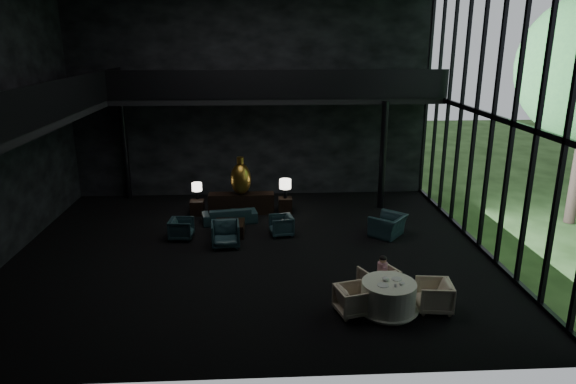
{
  "coord_description": "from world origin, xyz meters",
  "views": [
    {
      "loc": [
        0.32,
        -14.26,
        6.15
      ],
      "look_at": [
        1.11,
        0.5,
        1.71
      ],
      "focal_mm": 32.0,
      "sensor_mm": 36.0,
      "label": 1
    }
  ],
  "objects_px": {
    "lounge_armchair_east": "(281,225)",
    "coffee_table": "(230,228)",
    "child": "(382,266)",
    "dining_chair_north": "(378,279)",
    "bronze_urn": "(241,179)",
    "table_lamp_left": "(197,188)",
    "lounge_armchair_west": "(181,229)",
    "dining_chair_east": "(434,294)",
    "dining_table": "(388,299)",
    "side_table_right": "(285,205)",
    "side_table_left": "(197,208)",
    "window_armchair": "(388,222)",
    "console": "(241,203)",
    "sofa": "(230,213)",
    "dining_chair_west": "(353,299)",
    "table_lamp_right": "(285,185)",
    "lounge_armchair_south": "(225,232)"
  },
  "relations": [
    {
      "from": "side_table_left",
      "to": "dining_table",
      "type": "relative_size",
      "value": 0.37
    },
    {
      "from": "side_table_left",
      "to": "lounge_armchair_east",
      "type": "xyz_separation_m",
      "value": [
        2.96,
        -2.19,
        0.08
      ]
    },
    {
      "from": "table_lamp_right",
      "to": "lounge_armchair_west",
      "type": "xyz_separation_m",
      "value": [
        -3.42,
        -2.47,
        -0.69
      ]
    },
    {
      "from": "lounge_armchair_west",
      "to": "dining_chair_east",
      "type": "bearing_deg",
      "value": -122.83
    },
    {
      "from": "dining_table",
      "to": "child",
      "type": "bearing_deg",
      "value": 85.98
    },
    {
      "from": "bronze_urn",
      "to": "table_lamp_left",
      "type": "bearing_deg",
      "value": 172.29
    },
    {
      "from": "side_table_right",
      "to": "dining_chair_east",
      "type": "distance_m",
      "value": 7.95
    },
    {
      "from": "table_lamp_left",
      "to": "dining_table",
      "type": "distance_m",
      "value": 9.09
    },
    {
      "from": "lounge_armchair_east",
      "to": "coffee_table",
      "type": "distance_m",
      "value": 1.69
    },
    {
      "from": "lounge_armchair_east",
      "to": "window_armchair",
      "type": "relative_size",
      "value": 0.63
    },
    {
      "from": "side_table_left",
      "to": "table_lamp_right",
      "type": "xyz_separation_m",
      "value": [
        3.2,
        0.12,
        0.78
      ]
    },
    {
      "from": "lounge_armchair_west",
      "to": "table_lamp_right",
      "type": "bearing_deg",
      "value": -50.67
    },
    {
      "from": "dining_table",
      "to": "dining_chair_west",
      "type": "height_order",
      "value": "dining_table"
    },
    {
      "from": "side_table_right",
      "to": "dining_table",
      "type": "height_order",
      "value": "dining_table"
    },
    {
      "from": "lounge_armchair_west",
      "to": "coffee_table",
      "type": "distance_m",
      "value": 1.54
    },
    {
      "from": "console",
      "to": "window_armchair",
      "type": "distance_m",
      "value": 5.41
    },
    {
      "from": "sofa",
      "to": "coffee_table",
      "type": "height_order",
      "value": "sofa"
    },
    {
      "from": "window_armchair",
      "to": "dining_chair_north",
      "type": "height_order",
      "value": "window_armchair"
    },
    {
      "from": "lounge_armchair_east",
      "to": "table_lamp_right",
      "type": "bearing_deg",
      "value": 164.4
    },
    {
      "from": "bronze_urn",
      "to": "table_lamp_left",
      "type": "height_order",
      "value": "bronze_urn"
    },
    {
      "from": "side_table_right",
      "to": "lounge_armchair_west",
      "type": "height_order",
      "value": "lounge_armchair_west"
    },
    {
      "from": "coffee_table",
      "to": "dining_chair_north",
      "type": "distance_m",
      "value": 5.85
    },
    {
      "from": "lounge_armchair_east",
      "to": "dining_chair_east",
      "type": "distance_m",
      "value": 6.02
    },
    {
      "from": "lounge_armchair_west",
      "to": "dining_chair_east",
      "type": "distance_m",
      "value": 8.14
    },
    {
      "from": "lounge_armchair_west",
      "to": "dining_chair_west",
      "type": "relative_size",
      "value": 0.96
    },
    {
      "from": "dining_chair_north",
      "to": "lounge_armchair_west",
      "type": "bearing_deg",
      "value": -61.51
    },
    {
      "from": "dining_table",
      "to": "lounge_armchair_south",
      "type": "bearing_deg",
      "value": 134.13
    },
    {
      "from": "bronze_urn",
      "to": "lounge_armchair_south",
      "type": "xyz_separation_m",
      "value": [
        -0.38,
        -3.02,
        -0.86
      ]
    },
    {
      "from": "coffee_table",
      "to": "dining_chair_west",
      "type": "bearing_deg",
      "value": -58.85
    },
    {
      "from": "child",
      "to": "lounge_armchair_east",
      "type": "bearing_deg",
      "value": -59.82
    },
    {
      "from": "dining_chair_north",
      "to": "dining_chair_west",
      "type": "bearing_deg",
      "value": 22.46
    },
    {
      "from": "side_table_left",
      "to": "child",
      "type": "distance_m",
      "value": 8.21
    },
    {
      "from": "console",
      "to": "dining_table",
      "type": "height_order",
      "value": "console"
    },
    {
      "from": "table_lamp_right",
      "to": "window_armchair",
      "type": "relative_size",
      "value": 0.66
    },
    {
      "from": "dining_chair_north",
      "to": "sofa",
      "type": "bearing_deg",
      "value": -78.9
    },
    {
      "from": "lounge_armchair_south",
      "to": "dining_table",
      "type": "xyz_separation_m",
      "value": [
        4.03,
        -4.16,
        -0.15
      ]
    },
    {
      "from": "table_lamp_left",
      "to": "dining_chair_north",
      "type": "bearing_deg",
      "value": -51.72
    },
    {
      "from": "sofa",
      "to": "dining_chair_east",
      "type": "bearing_deg",
      "value": 119.3
    },
    {
      "from": "dining_chair_north",
      "to": "table_lamp_right",
      "type": "bearing_deg",
      "value": -97.77
    },
    {
      "from": "side_table_left",
      "to": "window_armchair",
      "type": "relative_size",
      "value": 0.49
    },
    {
      "from": "table_lamp_right",
      "to": "dining_chair_north",
      "type": "height_order",
      "value": "table_lamp_right"
    },
    {
      "from": "side_table_left",
      "to": "window_armchair",
      "type": "height_order",
      "value": "window_armchair"
    },
    {
      "from": "console",
      "to": "dining_chair_west",
      "type": "distance_m",
      "value": 7.82
    },
    {
      "from": "dining_chair_east",
      "to": "dining_chair_west",
      "type": "bearing_deg",
      "value": -81.75
    },
    {
      "from": "side_table_left",
      "to": "child",
      "type": "height_order",
      "value": "child"
    },
    {
      "from": "dining_chair_north",
      "to": "console",
      "type": "bearing_deg",
      "value": -85.67
    },
    {
      "from": "lounge_armchair_east",
      "to": "child",
      "type": "xyz_separation_m",
      "value": [
        2.36,
        -4.05,
        0.38
      ]
    },
    {
      "from": "lounge_armchair_east",
      "to": "dining_chair_north",
      "type": "distance_m",
      "value": 4.76
    },
    {
      "from": "lounge_armchair_west",
      "to": "lounge_armchair_east",
      "type": "bearing_deg",
      "value": -83.59
    },
    {
      "from": "console",
      "to": "sofa",
      "type": "xyz_separation_m",
      "value": [
        -0.38,
        -0.96,
        -0.05
      ]
    }
  ]
}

